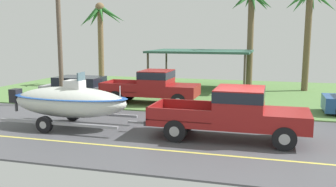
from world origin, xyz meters
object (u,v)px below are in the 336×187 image
at_px(palm_tree_near_right, 309,12).
at_px(utility_pole, 59,31).
at_px(parked_pickup_background, 156,86).
at_px(palm_tree_mid, 100,25).
at_px(parked_sedan_near, 83,89).
at_px(pickup_truck_towing, 238,111).
at_px(boat_on_trailer, 69,102).
at_px(palm_tree_near_left, 251,13).
at_px(carport_awning, 201,52).

height_order(palm_tree_near_right, utility_pole, utility_pole).
height_order(parked_pickup_background, palm_tree_mid, palm_tree_mid).
height_order(parked_pickup_background, parked_sedan_near, parked_pickup_background).
bearing_deg(utility_pole, pickup_truck_towing, -23.99).
xyz_separation_m(boat_on_trailer, parked_pickup_background, (1.83, 5.78, -0.03)).
bearing_deg(palm_tree_near_left, pickup_truck_towing, -87.63).
height_order(palm_tree_near_left, palm_tree_mid, palm_tree_near_left).
xyz_separation_m(carport_awning, palm_tree_near_left, (3.14, 1.89, 2.72)).
distance_m(palm_tree_near_left, palm_tree_near_right, 3.90).
xyz_separation_m(boat_on_trailer, utility_pole, (-3.05, 4.37, 2.90)).
distance_m(carport_awning, palm_tree_near_left, 4.56).
distance_m(pickup_truck_towing, carport_awning, 12.84).
height_order(parked_sedan_near, palm_tree_mid, palm_tree_mid).
distance_m(parked_pickup_background, palm_tree_near_right, 11.55).
bearing_deg(palm_tree_near_right, parked_sedan_near, -150.35).
bearing_deg(palm_tree_mid, boat_on_trailer, -69.75).
xyz_separation_m(parked_sedan_near, palm_tree_near_right, (12.49, 7.11, 4.55)).
bearing_deg(parked_pickup_background, palm_tree_near_right, 41.42).
distance_m(palm_tree_near_left, utility_pole, 13.48).
relative_size(parked_pickup_background, parked_sedan_near, 1.16).
xyz_separation_m(boat_on_trailer, palm_tree_near_right, (9.90, 12.90, 4.16)).
bearing_deg(pickup_truck_towing, palm_tree_near_right, 76.38).
relative_size(boat_on_trailer, parked_sedan_near, 1.32).
height_order(boat_on_trailer, carport_awning, carport_awning).
bearing_deg(parked_sedan_near, utility_pole, -108.07).
xyz_separation_m(boat_on_trailer, carport_awning, (3.06, 12.20, 1.52)).
relative_size(palm_tree_mid, utility_pole, 0.80).
xyz_separation_m(parked_sedan_near, utility_pole, (-0.46, -1.42, 3.28)).
relative_size(parked_sedan_near, utility_pole, 0.62).
distance_m(carport_awning, palm_tree_near_right, 7.37).
height_order(boat_on_trailer, palm_tree_near_left, palm_tree_near_left).
bearing_deg(boat_on_trailer, utility_pole, 124.90).
bearing_deg(utility_pole, palm_tree_near_left, 46.42).
bearing_deg(palm_tree_near_left, carport_awning, -148.93).
height_order(palm_tree_near_right, palm_tree_mid, palm_tree_near_right).
relative_size(pickup_truck_towing, parked_pickup_background, 1.07).
bearing_deg(pickup_truck_towing, boat_on_trailer, 180.00).
xyz_separation_m(palm_tree_mid, utility_pole, (1.44, -7.80, -0.49)).
xyz_separation_m(parked_pickup_background, palm_tree_mid, (-6.32, 6.39, 3.41)).
bearing_deg(palm_tree_mid, palm_tree_near_right, 2.91).
bearing_deg(palm_tree_mid, utility_pole, -79.54).
bearing_deg(parked_sedan_near, parked_pickup_background, -0.15).
xyz_separation_m(palm_tree_near_right, palm_tree_mid, (-14.40, -0.73, -0.77)).
bearing_deg(boat_on_trailer, palm_tree_near_right, 52.49).
bearing_deg(parked_pickup_background, carport_awning, 79.19).
xyz_separation_m(boat_on_trailer, parked_sedan_near, (-2.59, 5.79, -0.38)).
relative_size(boat_on_trailer, carport_awning, 0.91).
bearing_deg(utility_pole, boat_on_trailer, -55.10).
relative_size(parked_sedan_near, palm_tree_near_right, 0.67).
bearing_deg(pickup_truck_towing, utility_pole, 156.01).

